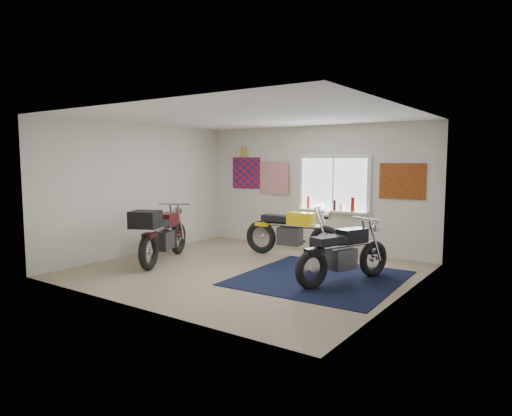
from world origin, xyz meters
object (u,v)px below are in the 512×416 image
Objects in this scene: black_chrome_bike at (344,255)px; navy_rug at (320,278)px; maroon_tourer at (161,234)px; yellow_triumph at (292,233)px.

navy_rug is at bearing 110.77° from black_chrome_bike.
navy_rug is 1.26× the size of maroon_tourer.
maroon_tourer is (-3.01, -0.72, 0.56)m from navy_rug.
maroon_tourer is (-3.43, -0.72, 0.12)m from black_chrome_bike.
black_chrome_bike is at bearing -40.54° from yellow_triumph.
black_chrome_bike is 0.91× the size of maroon_tourer.
navy_rug is at bearing -48.40° from yellow_triumph.
yellow_triumph is at bearing 136.21° from navy_rug.
black_chrome_bike is (1.68, -1.22, -0.03)m from yellow_triumph.
maroon_tourer reaches higher than black_chrome_bike.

